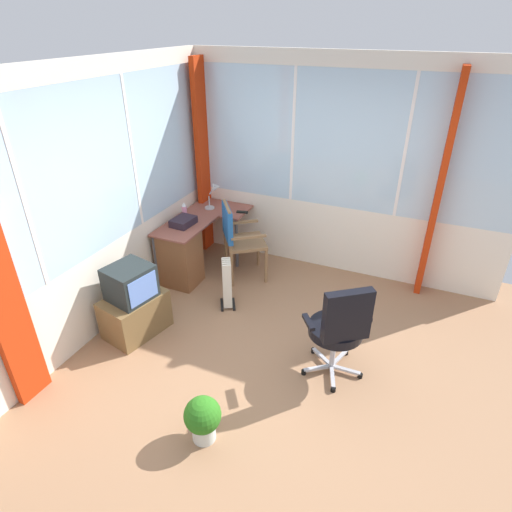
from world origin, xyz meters
TOP-DOWN VIEW (x-y plane):
  - ground at (0.00, 0.00)m, footprint 5.19×4.98m
  - north_window_panel at (0.00, 2.02)m, footprint 4.19×0.07m
  - east_window_panel at (2.13, -0.00)m, footprint 0.07×3.98m
  - curtain_corner at (2.00, 1.89)m, footprint 0.31×0.07m
  - curtain_east_far at (2.05, -1.09)m, footprint 0.31×0.08m
  - desk at (1.03, 1.70)m, footprint 1.34×0.78m
  - desk_lamp at (1.81, 1.63)m, footprint 0.24×0.21m
  - tv_remote at (1.78, 1.22)m, footprint 0.08×0.16m
  - spray_bottle at (1.34, 1.83)m, footprint 0.06×0.06m
  - paper_tray at (1.15, 1.73)m, footprint 0.32×0.25m
  - wooden_armchair at (1.37, 1.13)m, footprint 0.67×0.67m
  - office_chair at (0.14, -0.51)m, footprint 0.60×0.61m
  - tv_on_stand at (-0.07, 1.62)m, footprint 0.72×0.57m
  - space_heater at (0.76, 0.95)m, footprint 0.29×0.26m
  - potted_plant at (-0.96, 0.29)m, footprint 0.30×0.30m

SIDE VIEW (x-z plane):
  - ground at x=0.00m, z-range -0.06..0.00m
  - potted_plant at x=-0.96m, z-range 0.03..0.44m
  - space_heater at x=0.76m, z-range 0.01..0.61m
  - tv_on_stand at x=-0.07m, z-range -0.05..0.76m
  - desk at x=1.03m, z-range 0.03..0.76m
  - office_chair at x=0.14m, z-range 0.08..1.11m
  - wooden_armchair at x=1.37m, z-range 0.14..1.14m
  - tv_remote at x=1.78m, z-range 0.73..0.75m
  - paper_tray at x=1.15m, z-range 0.73..0.82m
  - spray_bottle at x=1.34m, z-range 0.73..0.94m
  - desk_lamp at x=1.81m, z-range 0.78..1.12m
  - curtain_corner at x=2.00m, z-range 0.00..2.59m
  - curtain_east_far at x=2.05m, z-range 0.00..2.59m
  - north_window_panel at x=0.00m, z-range 0.00..2.68m
  - east_window_panel at x=2.13m, z-range 0.00..2.68m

